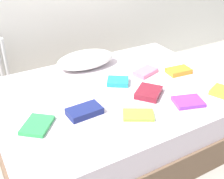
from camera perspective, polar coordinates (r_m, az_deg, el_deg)
The scene contains 12 objects.
ground_plane at distance 2.68m, azimuth 0.54°, elevation -9.41°, with size 8.00×8.00×0.00m, color #9E998E.
bed at distance 2.53m, azimuth 0.56°, elevation -5.07°, with size 2.00×1.50×0.50m.
pillow at distance 2.78m, azimuth -5.29°, elevation 5.98°, with size 0.57×0.31×0.16m, color white.
textbook_navy at distance 2.09m, azimuth -5.52°, elevation -4.34°, with size 0.25×0.15×0.05m, color navy.
textbook_pink at distance 2.67m, azimuth 6.72°, elevation 3.51°, with size 0.23×0.13×0.04m, color pink.
textbook_green at distance 2.03m, azimuth -14.73°, elevation -6.91°, with size 0.23×0.17×0.03m, color green.
textbook_teal at distance 2.48m, azimuth 1.20°, elevation 1.61°, with size 0.18×0.15×0.04m, color teal.
textbook_lime at distance 2.08m, azimuth 5.28°, elevation -5.08°, with size 0.22×0.14×0.02m, color #8CC638.
textbook_yellow at distance 2.51m, azimuth 21.29°, elevation -0.41°, with size 0.18×0.18×0.03m, color yellow.
textbook_orange at distance 2.74m, azimuth 13.20°, elevation 3.64°, with size 0.22×0.14×0.04m, color orange.
textbook_purple at distance 2.29m, azimuth 15.00°, elevation -2.38°, with size 0.22×0.17×0.03m, color purple.
textbook_maroon at distance 2.33m, azimuth 7.35°, elevation -0.59°, with size 0.22×0.18×0.05m, color maroon.
Camera 1 is at (-1.05, -1.79, 1.69)m, focal length 45.71 mm.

